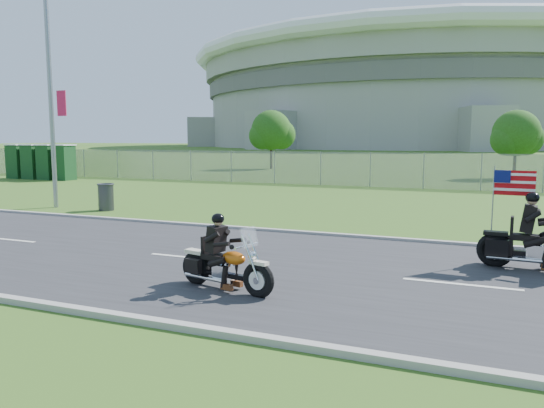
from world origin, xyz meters
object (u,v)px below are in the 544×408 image
at_px(porta_toilet_a, 64,163).
at_px(motorcycle_follow, 540,245).
at_px(porta_toilet_d, 17,162).
at_px(streetlight, 54,67).
at_px(trash_can, 106,197).
at_px(motorcycle_lead, 224,267).
at_px(porta_toilet_b, 48,163).
at_px(porta_toilet_c, 33,162).

relative_size(porta_toilet_a, motorcycle_follow, 0.90).
distance_m(porta_toilet_a, porta_toilet_d, 4.20).
distance_m(streetlight, porta_toilet_d, 18.40).
xyz_separation_m(streetlight, motorcycle_follow, (17.45, -4.41, -5.05)).
height_order(streetlight, trash_can, streetlight).
distance_m(streetlight, motorcycle_lead, 15.37).
xyz_separation_m(porta_toilet_b, trash_can, (13.91, -10.94, -0.64)).
bearing_deg(motorcycle_follow, streetlight, 169.35).
relative_size(porta_toilet_c, trash_can, 2.24).
bearing_deg(porta_toilet_d, streetlight, -37.17).
relative_size(porta_toilet_d, motorcycle_follow, 0.90).
bearing_deg(streetlight, motorcycle_follow, -14.18).
distance_m(porta_toilet_a, motorcycle_lead, 29.03).
bearing_deg(porta_toilet_d, porta_toilet_a, 0.00).
xyz_separation_m(motorcycle_follow, trash_can, (-14.96, 4.25, -0.07)).
relative_size(streetlight, porta_toilet_d, 4.35).
height_order(motorcycle_lead, motorcycle_follow, motorcycle_follow).
height_order(porta_toilet_a, porta_toilet_b, same).
distance_m(streetlight, motorcycle_follow, 18.69).
bearing_deg(motorcycle_follow, porta_toilet_a, 154.59).
xyz_separation_m(porta_toilet_a, porta_toilet_d, (-4.20, 0.00, 0.00)).
relative_size(porta_toilet_a, motorcycle_lead, 1.07).
height_order(porta_toilet_b, motorcycle_follow, porta_toilet_b).
distance_m(porta_toilet_b, motorcycle_lead, 30.10).
height_order(streetlight, motorcycle_lead, streetlight).
relative_size(porta_toilet_a, porta_toilet_d, 1.00).
relative_size(porta_toilet_d, motorcycle_lead, 1.07).
bearing_deg(motorcycle_lead, porta_toilet_a, 152.23).
relative_size(streetlight, motorcycle_lead, 4.64).
distance_m(streetlight, porta_toilet_a, 15.39).
height_order(porta_toilet_b, trash_can, porta_toilet_b).
distance_m(motorcycle_follow, trash_can, 15.55).
height_order(porta_toilet_c, motorcycle_lead, porta_toilet_c).
distance_m(porta_toilet_a, trash_can, 16.64).
bearing_deg(porta_toilet_c, porta_toilet_d, 180.00).
height_order(porta_toilet_a, porta_toilet_d, same).
xyz_separation_m(porta_toilet_b, motorcycle_follow, (28.87, -15.19, -0.56)).
height_order(porta_toilet_d, motorcycle_follow, porta_toilet_d).
bearing_deg(motorcycle_lead, streetlight, 158.49).
height_order(porta_toilet_a, trash_can, porta_toilet_a).
xyz_separation_m(porta_toilet_d, motorcycle_follow, (31.67, -15.19, -0.56)).
distance_m(streetlight, porta_toilet_b, 16.33).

